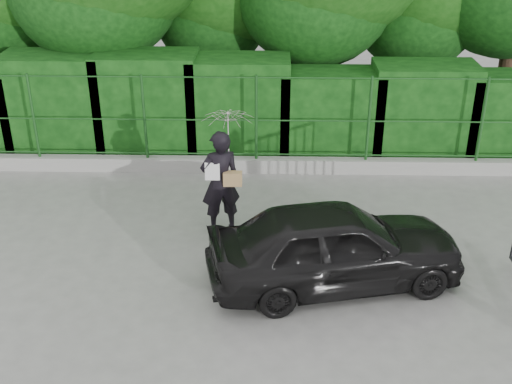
{
  "coord_description": "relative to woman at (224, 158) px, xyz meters",
  "views": [
    {
      "loc": [
        0.69,
        -7.91,
        5.68
      ],
      "look_at": [
        0.47,
        1.3,
        1.1
      ],
      "focal_mm": 45.0,
      "sensor_mm": 36.0,
      "label": 1
    }
  ],
  "objects": [
    {
      "name": "woman",
      "position": [
        0.0,
        0.0,
        0.0
      ],
      "size": [
        0.97,
        0.87,
        2.21
      ],
      "color": "black",
      "rests_on": "ground"
    },
    {
      "name": "hedge",
      "position": [
        -0.02,
        3.48,
        -0.34
      ],
      "size": [
        14.2,
        1.2,
        2.28
      ],
      "color": "black",
      "rests_on": "ground"
    },
    {
      "name": "car",
      "position": [
        1.77,
        -1.6,
        -0.72
      ],
      "size": [
        4.11,
        2.35,
        1.32
      ],
      "primitive_type": "imported",
      "rotation": [
        0.0,
        0.0,
        1.79
      ],
      "color": "black",
      "rests_on": "ground"
    },
    {
      "name": "fence",
      "position": [
        0.3,
        2.48,
        -0.18
      ],
      "size": [
        14.13,
        0.06,
        1.8
      ],
      "color": "#184618",
      "rests_on": "kerb"
    },
    {
      "name": "kerb",
      "position": [
        0.08,
        2.48,
        -1.23
      ],
      "size": [
        14.0,
        0.25,
        0.3
      ],
      "primitive_type": "cube",
      "color": "#9E9E99",
      "rests_on": "ground"
    },
    {
      "name": "ground",
      "position": [
        0.08,
        -2.02,
        -1.38
      ],
      "size": [
        80.0,
        80.0,
        0.0
      ],
      "primitive_type": "plane",
      "color": "gray"
    }
  ]
}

